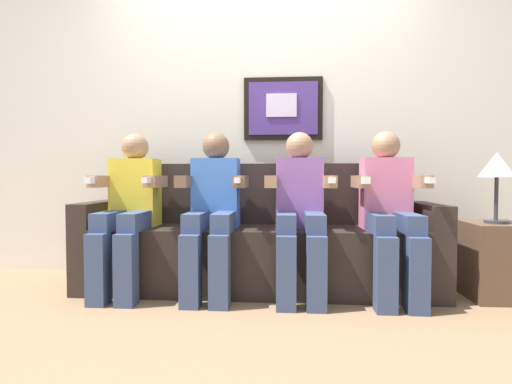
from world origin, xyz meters
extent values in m
plane|color=#8C6B4C|center=(0.00, 0.00, 0.00)|extent=(6.35, 6.35, 0.00)
cube|color=silver|center=(0.00, 0.77, 1.30)|extent=(4.89, 0.05, 2.60)
cube|color=black|center=(0.18, 0.72, 1.35)|extent=(0.63, 0.03, 0.50)
cube|color=#4C337F|center=(0.18, 0.71, 1.35)|extent=(0.55, 0.02, 0.42)
cube|color=silver|center=(0.16, 0.70, 1.37)|extent=(0.24, 0.02, 0.18)
cube|color=#2D231E|center=(0.00, 0.29, 0.23)|extent=(2.21, 0.58, 0.45)
cube|color=#2D231E|center=(0.00, 0.51, 0.68)|extent=(2.21, 0.14, 0.45)
cube|color=#2D231E|center=(-1.17, 0.29, 0.31)|extent=(0.14, 0.58, 0.62)
cube|color=#2D231E|center=(1.17, 0.29, 0.31)|extent=(0.14, 0.58, 0.62)
cube|color=yellow|center=(-0.88, 0.28, 0.69)|extent=(0.32, 0.20, 0.48)
sphere|color=#9E7556|center=(-0.88, 0.28, 1.02)|extent=(0.19, 0.19, 0.19)
cube|color=#38476B|center=(-0.97, 0.08, 0.51)|extent=(0.12, 0.40, 0.12)
cube|color=#38476B|center=(-0.79, 0.08, 0.51)|extent=(0.12, 0.40, 0.12)
cube|color=#38476B|center=(-0.97, -0.12, 0.23)|extent=(0.12, 0.12, 0.45)
cube|color=#38476B|center=(-0.79, -0.12, 0.23)|extent=(0.12, 0.12, 0.45)
cube|color=#9E7556|center=(-1.07, 0.16, 0.77)|extent=(0.08, 0.28, 0.08)
cube|color=#9E7556|center=(-0.69, 0.16, 0.77)|extent=(0.08, 0.28, 0.08)
cube|color=white|center=(-0.69, 0.00, 0.78)|extent=(0.04, 0.13, 0.04)
cube|color=white|center=(-1.07, 0.00, 0.78)|extent=(0.04, 0.10, 0.04)
cube|color=#3F72CC|center=(-0.29, 0.28, 0.69)|extent=(0.32, 0.20, 0.48)
sphere|color=brown|center=(-0.29, 0.28, 1.02)|extent=(0.19, 0.19, 0.19)
cube|color=#38476B|center=(-0.38, 0.08, 0.51)|extent=(0.12, 0.40, 0.12)
cube|color=#38476B|center=(-0.20, 0.08, 0.51)|extent=(0.12, 0.40, 0.12)
cube|color=#38476B|center=(-0.38, -0.12, 0.23)|extent=(0.12, 0.12, 0.45)
cube|color=#38476B|center=(-0.20, -0.12, 0.23)|extent=(0.12, 0.12, 0.45)
cube|color=brown|center=(-0.48, 0.16, 0.77)|extent=(0.08, 0.28, 0.08)
cube|color=brown|center=(-0.10, 0.16, 0.77)|extent=(0.08, 0.28, 0.08)
cube|color=white|center=(-0.10, 0.00, 0.78)|extent=(0.04, 0.13, 0.04)
cube|color=#8C59A5|center=(0.29, 0.28, 0.69)|extent=(0.32, 0.20, 0.48)
sphere|color=#9E7556|center=(0.29, 0.28, 1.02)|extent=(0.19, 0.19, 0.19)
cube|color=#38476B|center=(0.20, 0.08, 0.51)|extent=(0.12, 0.40, 0.12)
cube|color=#38476B|center=(0.38, 0.08, 0.51)|extent=(0.12, 0.40, 0.12)
cube|color=#38476B|center=(0.20, -0.12, 0.23)|extent=(0.12, 0.12, 0.45)
cube|color=#38476B|center=(0.38, -0.12, 0.23)|extent=(0.12, 0.12, 0.45)
cube|color=#9E7556|center=(0.10, 0.16, 0.77)|extent=(0.08, 0.28, 0.08)
cube|color=#9E7556|center=(0.48, 0.16, 0.77)|extent=(0.08, 0.28, 0.08)
cube|color=white|center=(0.48, 0.00, 0.78)|extent=(0.04, 0.13, 0.04)
cube|color=pink|center=(0.88, 0.28, 0.69)|extent=(0.32, 0.20, 0.48)
sphere|color=#9E7556|center=(0.88, 0.28, 1.02)|extent=(0.19, 0.19, 0.19)
cube|color=#38476B|center=(0.79, 0.08, 0.51)|extent=(0.12, 0.40, 0.12)
cube|color=#38476B|center=(0.97, 0.08, 0.51)|extent=(0.12, 0.40, 0.12)
cube|color=#38476B|center=(0.79, -0.12, 0.23)|extent=(0.12, 0.12, 0.45)
cube|color=#38476B|center=(0.97, -0.12, 0.23)|extent=(0.12, 0.12, 0.45)
cube|color=#9E7556|center=(0.69, 0.16, 0.77)|extent=(0.08, 0.28, 0.08)
cube|color=#9E7556|center=(1.07, 0.16, 0.77)|extent=(0.08, 0.28, 0.08)
cube|color=white|center=(1.07, 0.00, 0.78)|extent=(0.04, 0.13, 0.04)
cube|color=white|center=(0.69, 0.00, 0.78)|extent=(0.04, 0.10, 0.04)
cube|color=brown|center=(1.59, 0.22, 0.25)|extent=(0.40, 0.40, 0.50)
cylinder|color=#333338|center=(1.56, 0.19, 0.51)|extent=(0.14, 0.14, 0.02)
cylinder|color=#333338|center=(1.56, 0.19, 0.66)|extent=(0.02, 0.02, 0.28)
cone|color=silver|center=(1.56, 0.19, 0.88)|extent=(0.22, 0.22, 0.16)
camera|label=1|loc=(0.20, -2.47, 0.80)|focal=27.66mm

